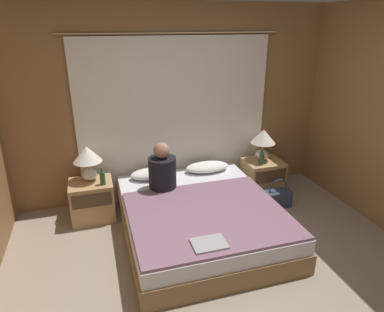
{
  "coord_description": "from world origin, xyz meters",
  "views": [
    {
      "loc": [
        -1.04,
        -2.24,
        2.26
      ],
      "look_at": [
        0.0,
        1.22,
        0.84
      ],
      "focal_mm": 32.0,
      "sensor_mm": 36.0,
      "label": 1
    }
  ],
  "objects_px": {
    "pillow_right": "(207,167)",
    "handbag_on_floor": "(277,198)",
    "nightstand_left": "(92,200)",
    "beer_bottle_on_left_stand": "(102,178)",
    "nightstand_right": "(263,177)",
    "pillow_left": "(153,173)",
    "laptop_on_bed": "(209,244)",
    "beer_bottle_on_right_stand": "(262,158)",
    "bed": "(200,218)",
    "person_left_in_bed": "(162,171)",
    "lamp_right": "(263,139)",
    "lamp_left": "(87,158)"
  },
  "relations": [
    {
      "from": "pillow_right",
      "to": "handbag_on_floor",
      "type": "relative_size",
      "value": 1.51
    },
    {
      "from": "nightstand_left",
      "to": "handbag_on_floor",
      "type": "xyz_separation_m",
      "value": [
        2.3,
        -0.4,
        -0.12
      ]
    },
    {
      "from": "pillow_right",
      "to": "beer_bottle_on_left_stand",
      "type": "xyz_separation_m",
      "value": [
        -1.37,
        -0.21,
        0.12
      ]
    },
    {
      "from": "nightstand_right",
      "to": "pillow_right",
      "type": "bearing_deg",
      "value": 171.66
    },
    {
      "from": "pillow_left",
      "to": "laptop_on_bed",
      "type": "distance_m",
      "value": 1.59
    },
    {
      "from": "nightstand_right",
      "to": "beer_bottle_on_right_stand",
      "type": "xyz_separation_m",
      "value": [
        -0.09,
        -0.1,
        0.33
      ]
    },
    {
      "from": "nightstand_right",
      "to": "handbag_on_floor",
      "type": "bearing_deg",
      "value": -88.35
    },
    {
      "from": "bed",
      "to": "nightstand_left",
      "type": "bearing_deg",
      "value": 148.96
    },
    {
      "from": "person_left_in_bed",
      "to": "lamp_right",
      "type": "bearing_deg",
      "value": 11.56
    },
    {
      "from": "bed",
      "to": "beer_bottle_on_right_stand",
      "type": "distance_m",
      "value": 1.27
    },
    {
      "from": "nightstand_left",
      "to": "laptop_on_bed",
      "type": "distance_m",
      "value": 1.77
    },
    {
      "from": "pillow_left",
      "to": "person_left_in_bed",
      "type": "relative_size",
      "value": 1.0
    },
    {
      "from": "beer_bottle_on_right_stand",
      "to": "handbag_on_floor",
      "type": "height_order",
      "value": "beer_bottle_on_right_stand"
    },
    {
      "from": "pillow_right",
      "to": "person_left_in_bed",
      "type": "xyz_separation_m",
      "value": [
        -0.68,
        -0.34,
        0.18
      ]
    },
    {
      "from": "bed",
      "to": "person_left_in_bed",
      "type": "xyz_separation_m",
      "value": [
        -0.32,
        0.46,
        0.43
      ]
    },
    {
      "from": "lamp_right",
      "to": "beer_bottle_on_left_stand",
      "type": "distance_m",
      "value": 2.16
    },
    {
      "from": "beer_bottle_on_left_stand",
      "to": "laptop_on_bed",
      "type": "height_order",
      "value": "beer_bottle_on_left_stand"
    },
    {
      "from": "pillow_right",
      "to": "beer_bottle_on_right_stand",
      "type": "distance_m",
      "value": 0.73
    },
    {
      "from": "beer_bottle_on_right_stand",
      "to": "lamp_left",
      "type": "bearing_deg",
      "value": 175.59
    },
    {
      "from": "pillow_right",
      "to": "person_left_in_bed",
      "type": "bearing_deg",
      "value": -153.25
    },
    {
      "from": "nightstand_left",
      "to": "nightstand_right",
      "type": "height_order",
      "value": "same"
    },
    {
      "from": "bed",
      "to": "handbag_on_floor",
      "type": "bearing_deg",
      "value": 13.81
    },
    {
      "from": "beer_bottle_on_left_stand",
      "to": "laptop_on_bed",
      "type": "relative_size",
      "value": 0.72
    },
    {
      "from": "lamp_left",
      "to": "beer_bottle_on_left_stand",
      "type": "relative_size",
      "value": 1.95
    },
    {
      "from": "nightstand_right",
      "to": "beer_bottle_on_left_stand",
      "type": "relative_size",
      "value": 2.29
    },
    {
      "from": "person_left_in_bed",
      "to": "nightstand_left",
      "type": "bearing_deg",
      "value": 164.56
    },
    {
      "from": "nightstand_right",
      "to": "pillow_right",
      "type": "xyz_separation_m",
      "value": [
        -0.78,
        0.11,
        0.2
      ]
    },
    {
      "from": "nightstand_right",
      "to": "handbag_on_floor",
      "type": "height_order",
      "value": "nightstand_right"
    },
    {
      "from": "person_left_in_bed",
      "to": "handbag_on_floor",
      "type": "relative_size",
      "value": 1.5
    },
    {
      "from": "lamp_right",
      "to": "laptop_on_bed",
      "type": "xyz_separation_m",
      "value": [
        -1.31,
        -1.54,
        -0.35
      ]
    },
    {
      "from": "pillow_right",
      "to": "beer_bottle_on_right_stand",
      "type": "relative_size",
      "value": 2.57
    },
    {
      "from": "nightstand_left",
      "to": "pillow_left",
      "type": "height_order",
      "value": "pillow_left"
    },
    {
      "from": "nightstand_right",
      "to": "handbag_on_floor",
      "type": "relative_size",
      "value": 1.29
    },
    {
      "from": "laptop_on_bed",
      "to": "handbag_on_floor",
      "type": "height_order",
      "value": "laptop_on_bed"
    },
    {
      "from": "handbag_on_floor",
      "to": "lamp_right",
      "type": "bearing_deg",
      "value": 91.41
    },
    {
      "from": "nightstand_right",
      "to": "pillow_right",
      "type": "height_order",
      "value": "pillow_right"
    },
    {
      "from": "lamp_left",
      "to": "laptop_on_bed",
      "type": "relative_size",
      "value": 1.4
    },
    {
      "from": "nightstand_right",
      "to": "person_left_in_bed",
      "type": "relative_size",
      "value": 0.86
    },
    {
      "from": "bed",
      "to": "beer_bottle_on_right_stand",
      "type": "xyz_separation_m",
      "value": [
        1.05,
        0.59,
        0.38
      ]
    },
    {
      "from": "beer_bottle_on_left_stand",
      "to": "beer_bottle_on_right_stand",
      "type": "bearing_deg",
      "value": 0.0
    },
    {
      "from": "laptop_on_bed",
      "to": "lamp_right",
      "type": "bearing_deg",
      "value": 49.54
    },
    {
      "from": "pillow_left",
      "to": "pillow_right",
      "type": "height_order",
      "value": "same"
    },
    {
      "from": "lamp_right",
      "to": "beer_bottle_on_right_stand",
      "type": "xyz_separation_m",
      "value": [
        -0.09,
        -0.17,
        -0.2
      ]
    },
    {
      "from": "pillow_left",
      "to": "beer_bottle_on_left_stand",
      "type": "distance_m",
      "value": 0.68
    },
    {
      "from": "lamp_left",
      "to": "person_left_in_bed",
      "type": "height_order",
      "value": "person_left_in_bed"
    },
    {
      "from": "bed",
      "to": "beer_bottle_on_left_stand",
      "type": "relative_size",
      "value": 9.01
    },
    {
      "from": "bed",
      "to": "lamp_right",
      "type": "xyz_separation_m",
      "value": [
        1.15,
        0.76,
        0.58
      ]
    },
    {
      "from": "pillow_right",
      "to": "beer_bottle_on_left_stand",
      "type": "height_order",
      "value": "beer_bottle_on_left_stand"
    },
    {
      "from": "lamp_right",
      "to": "beer_bottle_on_right_stand",
      "type": "height_order",
      "value": "lamp_right"
    },
    {
      "from": "bed",
      "to": "beer_bottle_on_left_stand",
      "type": "xyz_separation_m",
      "value": [
        -1.0,
        0.59,
        0.38
      ]
    }
  ]
}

